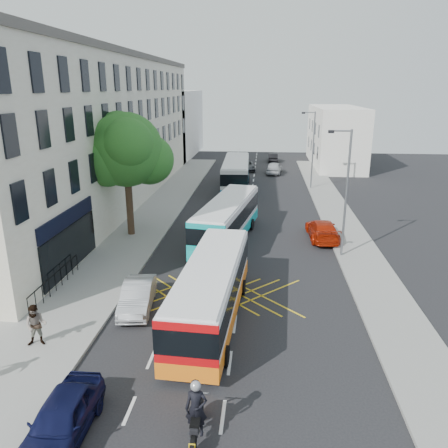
% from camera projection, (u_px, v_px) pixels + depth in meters
% --- Properties ---
extents(ground, '(120.00, 120.00, 0.00)m').
position_uv_depth(ground, '(230.00, 363.00, 17.44)').
color(ground, black).
rests_on(ground, ground).
extents(pavement_left, '(5.00, 70.00, 0.15)m').
position_uv_depth(pavement_left, '(132.00, 235.00, 32.40)').
color(pavement_left, gray).
rests_on(pavement_left, ground).
extents(pavement_right, '(3.00, 70.00, 0.15)m').
position_uv_depth(pavement_right, '(351.00, 241.00, 31.02)').
color(pavement_right, gray).
rests_on(pavement_right, ground).
extents(terrace_main, '(8.30, 45.00, 13.50)m').
position_uv_depth(terrace_main, '(99.00, 130.00, 39.89)').
color(terrace_main, beige).
rests_on(terrace_main, ground).
extents(terrace_far, '(8.00, 20.00, 10.00)m').
position_uv_depth(terrace_far, '(169.00, 124.00, 69.41)').
color(terrace_far, silver).
rests_on(terrace_far, ground).
extents(building_right, '(6.00, 18.00, 8.00)m').
position_uv_depth(building_right, '(335.00, 136.00, 60.90)').
color(building_right, silver).
rests_on(building_right, ground).
extents(street_tree, '(6.30, 5.70, 8.80)m').
position_uv_depth(street_tree, '(126.00, 151.00, 30.51)').
color(street_tree, '#382619').
rests_on(street_tree, pavement_left).
extents(lamp_near, '(1.45, 0.15, 8.00)m').
position_uv_depth(lamp_near, '(345.00, 187.00, 26.92)').
color(lamp_near, slate).
rests_on(lamp_near, pavement_right).
extents(lamp_far, '(1.45, 0.15, 8.00)m').
position_uv_depth(lamp_far, '(312.00, 146.00, 45.93)').
color(lamp_far, slate).
rests_on(lamp_far, pavement_right).
extents(railings, '(0.08, 5.60, 1.14)m').
position_uv_depth(railings, '(55.00, 281.00, 23.10)').
color(railings, black).
rests_on(railings, pavement_left).
extents(bus_near, '(3.01, 10.40, 2.89)m').
position_uv_depth(bus_near, '(211.00, 291.00, 20.22)').
color(bus_near, silver).
rests_on(bus_near, ground).
extents(bus_mid, '(4.17, 10.90, 2.99)m').
position_uv_depth(bus_mid, '(227.00, 220.00, 30.85)').
color(bus_mid, silver).
rests_on(bus_mid, ground).
extents(bus_far, '(3.10, 11.47, 3.21)m').
position_uv_depth(bus_far, '(236.00, 174.00, 46.65)').
color(bus_far, silver).
rests_on(bus_far, ground).
extents(motorbike, '(0.70, 2.35, 2.09)m').
position_uv_depth(motorbike, '(196.00, 411.00, 13.45)').
color(motorbike, black).
rests_on(motorbike, ground).
extents(parked_car_blue, '(1.68, 4.11, 1.40)m').
position_uv_depth(parked_car_blue, '(61.00, 419.00, 13.51)').
color(parked_car_blue, '#0C0F33').
rests_on(parked_car_blue, ground).
extents(parked_car_silver, '(1.91, 4.23, 1.35)m').
position_uv_depth(parked_car_silver, '(138.00, 296.00, 21.56)').
color(parked_car_silver, '#999CA1').
rests_on(parked_car_silver, ground).
extents(red_hatchback, '(2.18, 4.92, 1.40)m').
position_uv_depth(red_hatchback, '(322.00, 230.00, 31.50)').
color(red_hatchback, '#B02007').
rests_on(red_hatchback, ground).
extents(distant_car_grey, '(2.65, 4.70, 1.24)m').
position_uv_depth(distant_car_grey, '(246.00, 166.00, 57.68)').
color(distant_car_grey, '#404348').
rests_on(distant_car_grey, ground).
extents(distant_car_silver, '(2.23, 4.56, 1.50)m').
position_uv_depth(distant_car_silver, '(274.00, 168.00, 55.43)').
color(distant_car_silver, '#AFB2B7').
rests_on(distant_car_silver, ground).
extents(distant_car_dark, '(1.35, 3.83, 1.26)m').
position_uv_depth(distant_car_dark, '(273.00, 157.00, 64.44)').
color(distant_car_dark, black).
rests_on(distant_car_dark, ground).
extents(pedestrian_near, '(1.02, 0.88, 1.83)m').
position_uv_depth(pedestrian_near, '(36.00, 325.00, 18.14)').
color(pedestrian_near, gray).
rests_on(pedestrian_near, pavement_left).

